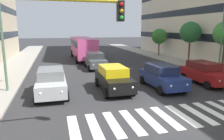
# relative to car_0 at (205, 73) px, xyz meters

# --- Properties ---
(ground_plane) EXTENTS (180.00, 180.00, 0.00)m
(ground_plane) POSITION_rel_car_0_xyz_m (5.73, 5.00, -0.89)
(ground_plane) COLOR #2D2D30
(crosswalk_markings) EXTENTS (10.35, 2.80, 0.01)m
(crosswalk_markings) POSITION_rel_car_0_xyz_m (5.73, 5.00, -0.88)
(crosswalk_markings) COLOR silver
(crosswalk_markings) RESTS_ON ground_plane
(car_0) EXTENTS (2.02, 4.44, 1.72)m
(car_0) POSITION_rel_car_0_xyz_m (0.00, 0.00, 0.00)
(car_0) COLOR maroon
(car_0) RESTS_ON ground_plane
(car_1) EXTENTS (2.02, 4.44, 1.72)m
(car_1) POSITION_rel_car_0_xyz_m (3.87, 0.26, 0.00)
(car_1) COLOR navy
(car_1) RESTS_ON ground_plane
(car_2) EXTENTS (2.02, 4.44, 1.72)m
(car_2) POSITION_rel_car_0_xyz_m (7.44, -0.07, 0.00)
(car_2) COLOR black
(car_2) RESTS_ON ground_plane
(car_3) EXTENTS (2.02, 4.44, 1.72)m
(car_3) POSITION_rel_car_0_xyz_m (11.62, -0.21, 0.00)
(car_3) COLOR #B2B7BC
(car_3) RESTS_ON ground_plane
(car_row2_0) EXTENTS (2.02, 4.44, 1.72)m
(car_row2_0) POSITION_rel_car_0_xyz_m (7.11, -8.63, 0.00)
(car_row2_0) COLOR #474C51
(car_row2_0) RESTS_ON ground_plane
(bus_behind_traffic) EXTENTS (2.78, 10.50, 3.00)m
(bus_behind_traffic) POSITION_rel_car_0_xyz_m (7.44, -16.10, 0.97)
(bus_behind_traffic) COLOR #DB5193
(bus_behind_traffic) RESTS_ON ground_plane
(traffic_light_gantry) EXTENTS (4.93, 0.36, 5.50)m
(traffic_light_gantry) POSITION_rel_car_0_xyz_m (12.11, 5.79, 2.86)
(traffic_light_gantry) COLOR #AD991E
(traffic_light_gantry) RESTS_ON ground_plane
(street_lamp_left) EXTENTS (3.27, 0.28, 7.54)m
(street_lamp_left) POSITION_rel_car_0_xyz_m (-2.57, -1.92, 3.89)
(street_lamp_left) COLOR #4C6B56
(street_lamp_left) RESTS_ON sidewalk_left
(street_lamp_right) EXTENTS (3.49, 0.28, 6.79)m
(street_lamp_right) POSITION_rel_car_0_xyz_m (13.93, -1.51, 3.50)
(street_lamp_right) COLOR #4C6B56
(street_lamp_right) RESTS_ON sidewalk_right
(street_tree_2) EXTENTS (2.49, 2.49, 4.96)m
(street_tree_2) POSITION_rel_car_0_xyz_m (-4.43, -8.35, 2.96)
(street_tree_2) COLOR #513823
(street_tree_2) RESTS_ON sidewalk_left
(street_tree_3) EXTENTS (2.36, 2.36, 4.12)m
(street_tree_3) POSITION_rel_car_0_xyz_m (-4.36, -15.91, 2.19)
(street_tree_3) COLOR #513823
(street_tree_3) RESTS_ON sidewalk_left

